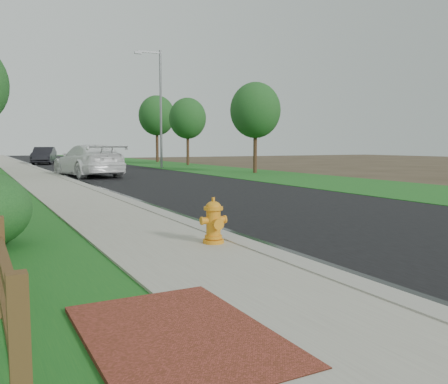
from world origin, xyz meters
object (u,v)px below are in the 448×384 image
dark_car_mid (86,158)px  streetlight (159,102)px  white_suv (88,161)px  fire_hydrant (214,222)px

dark_car_mid → streetlight: size_ratio=0.48×
white_suv → streetlight: 10.86m
white_suv → streetlight: size_ratio=0.70×
fire_hydrant → streetlight: size_ratio=0.09×
white_suv → streetlight: streetlight is taller
white_suv → dark_car_mid: white_suv is taller
white_suv → streetlight: bearing=-141.3°
fire_hydrant → white_suv: size_ratio=0.13×
fire_hydrant → dark_car_mid: 30.89m
fire_hydrant → white_suv: (2.10, 20.11, 0.45)m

